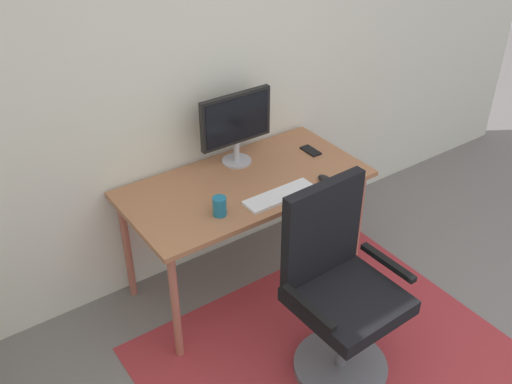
% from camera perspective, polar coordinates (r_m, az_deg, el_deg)
% --- Properties ---
extents(wall_back, '(6.00, 0.10, 2.60)m').
position_cam_1_polar(wall_back, '(3.43, -6.02, 11.74)').
color(wall_back, silver).
rests_on(wall_back, ground).
extents(area_rug, '(1.90, 1.49, 0.01)m').
position_cam_1_polar(area_rug, '(3.39, 6.99, -15.65)').
color(area_rug, '#A83136').
rests_on(area_rug, ground).
extents(desk, '(1.42, 0.72, 0.75)m').
position_cam_1_polar(desk, '(3.42, -1.03, -0.01)').
color(desk, '#A96D46').
rests_on(desk, ground).
extents(monitor, '(0.47, 0.18, 0.44)m').
position_cam_1_polar(monitor, '(3.45, -1.96, 6.78)').
color(monitor, '#B2B2B7').
rests_on(monitor, desk).
extents(keyboard, '(0.43, 0.13, 0.02)m').
position_cam_1_polar(keyboard, '(3.24, 2.35, -0.35)').
color(keyboard, white).
rests_on(keyboard, desk).
extents(computer_mouse, '(0.06, 0.10, 0.03)m').
position_cam_1_polar(computer_mouse, '(3.39, 6.73, 1.24)').
color(computer_mouse, black).
rests_on(computer_mouse, desk).
extents(coffee_cup, '(0.07, 0.07, 0.11)m').
position_cam_1_polar(coffee_cup, '(3.08, -3.56, -1.39)').
color(coffee_cup, teal).
rests_on(coffee_cup, desk).
extents(cell_phone, '(0.07, 0.14, 0.01)m').
position_cam_1_polar(cell_phone, '(3.70, 5.33, 4.01)').
color(cell_phone, black).
rests_on(cell_phone, desk).
extents(office_chair, '(0.59, 0.51, 1.08)m').
position_cam_1_polar(office_chair, '(3.04, 7.98, -10.21)').
color(office_chair, slate).
rests_on(office_chair, ground).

